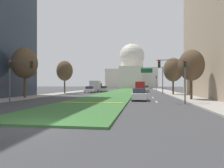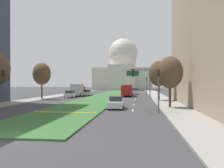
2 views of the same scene
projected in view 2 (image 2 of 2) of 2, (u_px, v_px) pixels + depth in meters
name	position (u px, v px, depth m)	size (l,w,h in m)	color
ground_plane	(110.00, 95.00, 69.06)	(260.00, 260.00, 0.00)	#3D3D3F
grass_median	(108.00, 96.00, 63.60)	(7.94, 99.01, 0.14)	#386B33
median_curb_nose	(65.00, 112.00, 26.82)	(7.14, 0.50, 0.04)	gold
lane_dashes_right	(136.00, 98.00, 53.80)	(0.16, 56.69, 0.01)	silver
sidewalk_left	(53.00, 96.00, 59.60)	(4.00, 99.01, 0.15)	#9E9991
sidewalk_right	(159.00, 97.00, 56.66)	(4.00, 99.01, 0.15)	#9E9991
capitol_building	(123.00, 70.00, 123.02)	(29.04, 23.91, 27.20)	beige
traffic_light_near_right	(151.00, 80.00, 27.33)	(3.34, 0.35, 5.20)	#515456
traffic_light_far_right	(147.00, 83.00, 70.97)	(0.28, 0.35, 5.20)	#515456
overhead_guide_sign	(141.00, 78.00, 53.03)	(5.35, 0.20, 6.50)	#515456
street_tree_right_near	(170.00, 72.00, 32.30)	(3.48, 3.48, 7.07)	#4C3823
street_tree_left_mid	(42.00, 74.00, 50.46)	(3.76, 3.76, 7.75)	#4C3823
street_tree_right_mid	(159.00, 74.00, 45.64)	(3.92, 3.92, 7.70)	#4C3823
sedan_lead_stopped	(116.00, 103.00, 32.05)	(2.10, 4.66, 1.67)	silver
sedan_midblock	(70.00, 94.00, 55.34)	(1.94, 4.21, 1.72)	silver
sedan_distant	(87.00, 93.00, 64.26)	(1.96, 4.50, 1.69)	silver
sedan_far_horizon	(135.00, 91.00, 73.43)	(2.06, 4.29, 1.81)	silver
sedan_very_far	(130.00, 90.00, 84.88)	(2.16, 4.50, 1.65)	silver
box_truck_delivery	(78.00, 90.00, 61.25)	(2.40, 6.40, 3.20)	maroon
city_bus	(127.00, 89.00, 62.25)	(2.62, 11.00, 2.95)	#B21E1E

